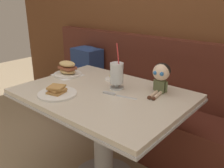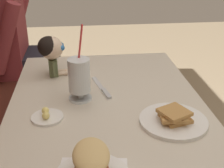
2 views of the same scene
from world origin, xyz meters
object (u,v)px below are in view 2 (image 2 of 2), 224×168
(milkshake_glass, at_px, (79,78))
(butter_saucer, at_px, (47,116))
(seated_doll, at_px, (52,50))
(diner_patron, at_px, (11,33))
(toast_plate, at_px, (174,119))
(butter_knife, at_px, (104,90))

(milkshake_glass, xyz_separation_m, butter_saucer, (-0.14, 0.13, -0.09))
(seated_doll, height_order, diner_patron, diner_patron)
(toast_plate, bearing_deg, diner_patron, 32.78)
(seated_doll, bearing_deg, butter_saucer, 179.92)
(butter_saucer, xyz_separation_m, butter_knife, (0.20, -0.23, -0.00))
(milkshake_glass, bearing_deg, butter_saucer, 137.46)
(butter_knife, xyz_separation_m, seated_doll, (0.20, 0.23, 0.12))
(butter_saucer, height_order, butter_knife, butter_saucer)
(butter_saucer, bearing_deg, diner_patron, 16.39)
(seated_doll, bearing_deg, butter_knife, -131.57)
(toast_plate, xyz_separation_m, butter_saucer, (0.08, 0.46, -0.01))
(butter_knife, bearing_deg, seated_doll, 48.43)
(milkshake_glass, bearing_deg, seated_doll, 25.47)
(butter_saucer, xyz_separation_m, diner_patron, (1.17, 0.34, -0.01))
(milkshake_glass, height_order, butter_saucer, milkshake_glass)
(butter_saucer, xyz_separation_m, seated_doll, (0.40, -0.00, 0.12))
(toast_plate, xyz_separation_m, seated_doll, (0.48, 0.46, 0.11))
(toast_plate, height_order, milkshake_glass, milkshake_glass)
(toast_plate, distance_m, butter_knife, 0.36)
(butter_saucer, relative_size, seated_doll, 0.53)
(toast_plate, bearing_deg, milkshake_glass, 56.82)
(milkshake_glass, height_order, butter_knife, milkshake_glass)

